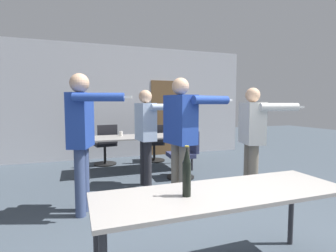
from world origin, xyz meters
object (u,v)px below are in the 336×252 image
(drink_cup, at_px, (121,134))
(beer_bottle, at_px, (187,173))
(person_right_polo, at_px, (82,129))
(office_chair_far_right, at_px, (155,144))
(office_chair_near_pushed, at_px, (184,156))
(person_center_tall, at_px, (146,129))
(office_chair_far_left, at_px, (106,146))
(person_far_watching, at_px, (253,132))
(person_near_casual, at_px, (181,129))

(drink_cup, bearing_deg, beer_bottle, -92.19)
(person_right_polo, height_order, office_chair_far_right, person_right_polo)
(office_chair_far_right, distance_m, drink_cup, 1.14)
(drink_cup, bearing_deg, office_chair_near_pushed, -42.08)
(office_chair_far_right, relative_size, office_chair_near_pushed, 1.01)
(person_center_tall, relative_size, office_chair_near_pushed, 1.82)
(office_chair_far_left, bearing_deg, person_far_watching, -64.02)
(person_right_polo, bearing_deg, office_chair_far_right, 165.31)
(person_far_watching, bearing_deg, office_chair_far_right, -148.91)
(person_right_polo, relative_size, person_far_watching, 1.08)
(office_chair_far_right, bearing_deg, person_far_watching, -64.42)
(office_chair_near_pushed, height_order, drink_cup, office_chair_near_pushed)
(person_center_tall, height_order, drink_cup, person_center_tall)
(person_center_tall, distance_m, drink_cup, 1.26)
(person_right_polo, bearing_deg, office_chair_near_pushed, 139.05)
(person_right_polo, distance_m, person_center_tall, 1.34)
(person_center_tall, bearing_deg, office_chair_far_right, 153.44)
(person_far_watching, relative_size, beer_bottle, 4.44)
(person_center_tall, xyz_separation_m, office_chair_far_left, (-0.49, 1.82, -0.54))
(person_near_casual, xyz_separation_m, drink_cup, (-0.49, 2.13, -0.27))
(person_near_casual, bearing_deg, person_right_polo, -106.13)
(person_near_casual, distance_m, office_chair_far_right, 2.82)
(person_right_polo, relative_size, person_center_tall, 1.09)
(person_center_tall, distance_m, office_chair_near_pushed, 1.03)
(person_right_polo, relative_size, office_chair_far_left, 1.89)
(office_chair_far_left, bearing_deg, person_center_tall, -83.83)
(office_chair_far_right, height_order, office_chair_near_pushed, office_chair_far_right)
(person_right_polo, xyz_separation_m, person_center_tall, (1.05, 0.82, -0.10))
(office_chair_far_right, height_order, drink_cup, office_chair_far_right)
(office_chair_far_right, bearing_deg, person_right_polo, -113.20)
(person_right_polo, relative_size, office_chair_near_pushed, 1.98)
(person_right_polo, height_order, drink_cup, person_right_polo)
(office_chair_far_right, bearing_deg, office_chair_near_pushed, -74.61)
(office_chair_near_pushed, relative_size, beer_bottle, 2.42)
(person_near_casual, relative_size, office_chair_near_pushed, 1.96)
(office_chair_far_right, xyz_separation_m, office_chair_near_pushed, (0.14, -1.53, -0.01))
(beer_bottle, xyz_separation_m, drink_cup, (0.14, 3.77, -0.13))
(person_center_tall, bearing_deg, beer_bottle, -14.26)
(office_chair_far_left, bearing_deg, office_chair_near_pushed, -58.63)
(person_near_casual, height_order, office_chair_far_left, person_near_casual)
(person_center_tall, distance_m, beer_bottle, 2.58)
(office_chair_far_left, bearing_deg, drink_cup, -75.60)
(office_chair_far_left, height_order, drink_cup, office_chair_far_left)
(person_center_tall, height_order, office_chair_far_right, person_center_tall)
(person_far_watching, bearing_deg, person_center_tall, -107.59)
(office_chair_far_right, bearing_deg, drink_cup, -137.05)
(person_right_polo, relative_size, drink_cup, 17.87)
(person_far_watching, distance_m, office_chair_near_pushed, 1.48)
(person_far_watching, relative_size, office_chair_near_pushed, 1.83)
(person_right_polo, xyz_separation_m, drink_cup, (0.82, 2.04, -0.30))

